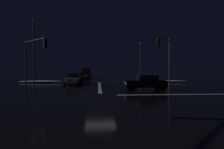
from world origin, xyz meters
The scene contains 18 objects.
ground centered at (0.00, 0.00, -0.05)m, with size 120.00×120.00×0.10m, color black.
stop_line_north centered at (0.00, 9.15, 0.00)m, with size 0.35×15.75×0.01m.
centre_line_ns centered at (0.00, 20.75, 0.00)m, with size 22.00×0.15×0.01m.
crosswalk_bar_east centered at (9.25, 0.00, 0.00)m, with size 15.75×0.40×0.01m.
snow_bank_left_curb centered at (-9.95, 17.33, 0.19)m, with size 7.26×1.50×0.38m.
snow_bank_right_curb centered at (9.95, 16.86, 0.18)m, with size 11.55×1.50×0.37m.
sedan_white centered at (-3.84, 12.10, 0.80)m, with size 2.02×4.33×1.57m.
sedan_red centered at (-4.18, 17.48, 0.80)m, with size 2.02×4.33×1.57m.
sedan_green centered at (-4.09, 23.44, 0.80)m, with size 2.02×4.33×1.57m.
sedan_silver centered at (-3.68, 29.77, 0.80)m, with size 2.02×4.33×1.57m.
sedan_orange centered at (-4.22, 35.17, 0.80)m, with size 2.02×4.33×1.57m.
sedan_blue centered at (-4.14, 40.91, 0.80)m, with size 2.02×4.33×1.57m.
box_truck centered at (-3.99, 47.96, 1.71)m, with size 2.68×8.28×3.08m.
sedan_black_crossing centered at (4.81, 3.94, 0.80)m, with size 4.33×2.02×1.57m.
traffic_signal_nw centered at (-8.06, 8.06, 4.20)m, with size 3.73×3.73×6.02m.
traffic_signal_ne centered at (8.56, 8.56, 4.38)m, with size 2.67×2.67×6.43m.
streetlamp_right_far centered at (10.25, 30.75, 5.20)m, with size 0.44×0.44×9.02m.
streetlamp_left_near centered at (-10.25, 14.75, 5.73)m, with size 0.44×0.44×10.05m.
Camera 1 is at (-0.17, -15.54, 2.03)m, focal length 30.17 mm.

